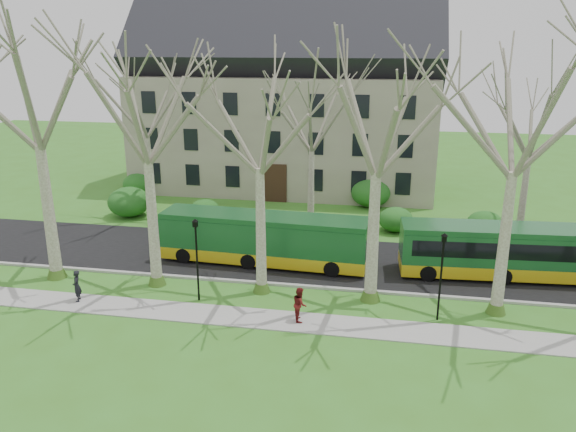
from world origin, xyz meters
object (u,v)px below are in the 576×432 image
object	(u,v)px
bus_lead	(264,238)
pedestrian_a	(77,286)
pedestrian_b	(300,304)
bus_follow	(512,251)

from	to	relation	value
bus_lead	pedestrian_a	xyz separation A→B (m)	(-8.24, -6.85, -0.71)
bus_lead	pedestrian_b	xyz separation A→B (m)	(3.30, -6.85, -0.70)
pedestrian_a	bus_follow	bearing A→B (deg)	86.90
bus_lead	pedestrian_b	distance (m)	7.63
pedestrian_a	pedestrian_b	xyz separation A→B (m)	(11.54, -0.00, 0.01)
pedestrian_b	bus_lead	bearing A→B (deg)	11.08
pedestrian_a	pedestrian_b	bearing A→B (deg)	68.86
bus_lead	pedestrian_a	world-z (taller)	bus_lead
bus_follow	pedestrian_b	distance (m)	13.07
pedestrian_a	bus_lead	bearing A→B (deg)	108.60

